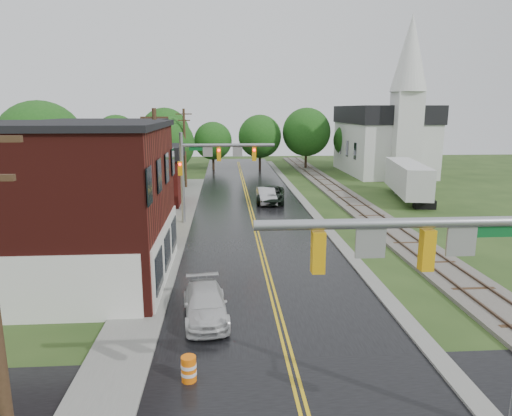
{
  "coord_description": "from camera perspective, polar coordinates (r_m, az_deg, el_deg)",
  "views": [
    {
      "loc": [
        -2.26,
        -8.53,
        8.92
      ],
      "look_at": [
        -0.56,
        16.4,
        3.5
      ],
      "focal_mm": 32.0,
      "sensor_mm": 36.0,
      "label": 1
    }
  ],
  "objects": [
    {
      "name": "suv_dark",
      "position": [
        44.34,
        1.88,
        1.66
      ],
      "size": [
        3.3,
        5.91,
        1.56
      ],
      "primitive_type": "imported",
      "rotation": [
        0.0,
        0.0,
        -0.13
      ],
      "color": "black",
      "rests_on": "ground"
    },
    {
      "name": "railroad",
      "position": [
        46.07,
        11.61,
        0.96
      ],
      "size": [
        3.2,
        80.0,
        0.3
      ],
      "color": "#59544C",
      "rests_on": "ground"
    },
    {
      "name": "sedan_silver",
      "position": [
        44.0,
        1.3,
        1.55
      ],
      "size": [
        1.73,
        4.64,
        1.52
      ],
      "primitive_type": "imported",
      "rotation": [
        0.0,
        0.0,
        0.03
      ],
      "color": "#A7A7AB",
      "rests_on": "ground"
    },
    {
      "name": "sidewalk_left",
      "position": [
        34.92,
        -10.26,
        -2.76
      ],
      "size": [
        2.4,
        50.0,
        0.12
      ],
      "primitive_type": "cube",
      "color": "gray",
      "rests_on": "ground"
    },
    {
      "name": "traffic_signal_near",
      "position": [
        12.62,
        23.53,
        -7.06
      ],
      "size": [
        7.34,
        0.3,
        7.2
      ],
      "color": "gray",
      "rests_on": "ground"
    },
    {
      "name": "utility_pole_c",
      "position": [
        52.89,
        -8.89,
        7.54
      ],
      "size": [
        1.8,
        0.28,
        9.0
      ],
      "color": "#382616",
      "rests_on": "ground"
    },
    {
      "name": "utility_pole_b",
      "position": [
        31.15,
        -12.28,
        4.21
      ],
      "size": [
        1.8,
        0.28,
        9.0
      ],
      "color": "#382616",
      "rests_on": "ground"
    },
    {
      "name": "tree_left_c",
      "position": [
        49.99,
        -17.41,
        6.63
      ],
      "size": [
        6.0,
        6.0,
        7.65
      ],
      "color": "black",
      "rests_on": "ground"
    },
    {
      "name": "darkred_building",
      "position": [
        44.72,
        -13.85,
        3.24
      ],
      "size": [
        7.0,
        6.0,
        4.4
      ],
      "primitive_type": "cube",
      "color": "#3F0F0C",
      "rests_on": "ground"
    },
    {
      "name": "brick_building",
      "position": [
        26.09,
        -26.89,
        0.37
      ],
      "size": [
        14.3,
        10.3,
        8.3
      ],
      "color": "#4A140F",
      "rests_on": "ground"
    },
    {
      "name": "semi_trailer",
      "position": [
        48.17,
        18.43,
        3.6
      ],
      "size": [
        4.55,
        11.8,
        3.69
      ],
      "color": "black",
      "rests_on": "ground"
    },
    {
      "name": "traffic_signal_far",
      "position": [
        35.77,
        -5.85,
        5.84
      ],
      "size": [
        7.34,
        0.43,
        7.2
      ],
      "color": "gray",
      "rests_on": "ground"
    },
    {
      "name": "tree_left_e",
      "position": [
        54.98,
        -10.87,
        7.74
      ],
      "size": [
        6.4,
        6.4,
        8.16
      ],
      "color": "black",
      "rests_on": "ground"
    },
    {
      "name": "church",
      "position": [
        66.2,
        15.96,
        9.11
      ],
      "size": [
        10.4,
        18.4,
        20.0
      ],
      "color": "silver",
      "rests_on": "ground"
    },
    {
      "name": "yellow_house",
      "position": [
        36.08,
        -17.89,
        2.52
      ],
      "size": [
        8.0,
        7.0,
        6.4
      ],
      "primitive_type": "cube",
      "color": "tan",
      "rests_on": "ground"
    },
    {
      "name": "tree_left_b",
      "position": [
        43.45,
        -25.11,
        6.87
      ],
      "size": [
        7.6,
        7.6,
        9.69
      ],
      "color": "black",
      "rests_on": "ground"
    },
    {
      "name": "pickup_white",
      "position": [
        20.31,
        -6.36,
        -11.86
      ],
      "size": [
        2.28,
        4.66,
        1.31
      ],
      "primitive_type": "imported",
      "rotation": [
        0.0,
        0.0,
        0.1
      ],
      "color": "silver",
      "rests_on": "ground"
    },
    {
      "name": "construction_barrel",
      "position": [
        16.26,
        -8.4,
        -19.3
      ],
      "size": [
        0.66,
        0.66,
        0.9
      ],
      "primitive_type": "cylinder",
      "rotation": [
        0.0,
        0.0,
        -0.41
      ],
      "color": "orange",
      "rests_on": "ground"
    },
    {
      "name": "curb_right",
      "position": [
        45.09,
        5.96,
        0.76
      ],
      "size": [
        0.8,
        70.0,
        0.12
      ],
      "primitive_type": "cube",
      "color": "gray",
      "rests_on": "ground"
    },
    {
      "name": "main_road",
      "position": [
        39.61,
        -0.53,
        -0.77
      ],
      "size": [
        10.0,
        90.0,
        0.02
      ],
      "primitive_type": "cube",
      "color": "black",
      "rests_on": "ground"
    }
  ]
}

